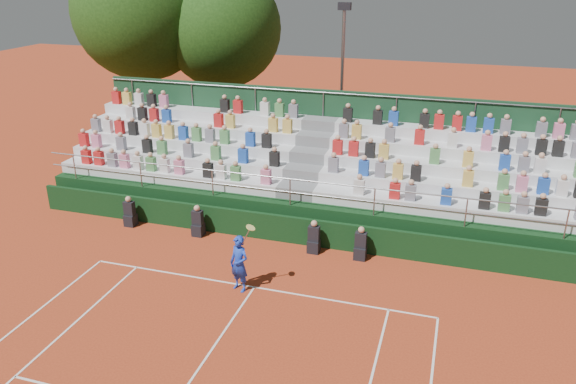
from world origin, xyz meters
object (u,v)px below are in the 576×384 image
(tree_west, at_px, (142,11))
(floodlight_mast, at_px, (342,71))
(tennis_player, at_px, (239,264))
(tree_east, at_px, (222,28))

(tree_west, height_order, floodlight_mast, tree_west)
(tree_west, bearing_deg, tennis_player, -51.77)
(tennis_player, distance_m, tree_east, 17.10)
(tennis_player, bearing_deg, tree_west, 128.23)
(tennis_player, relative_size, floodlight_mast, 0.29)
(tree_east, bearing_deg, tree_west, -164.69)
(floodlight_mast, bearing_deg, tennis_player, -91.01)
(tennis_player, bearing_deg, floodlight_mast, 88.99)
(tennis_player, height_order, floodlight_mast, floodlight_mast)
(tree_east, bearing_deg, floodlight_mast, -14.76)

